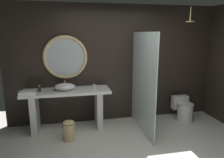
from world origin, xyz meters
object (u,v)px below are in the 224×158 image
at_px(toilet, 183,109).
at_px(waste_bin, 69,130).
at_px(soap_dispenser, 39,89).
at_px(vessel_sink, 65,87).
at_px(folded_hand_towel, 27,93).
at_px(round_wall_mirror, 65,57).
at_px(rain_shower_head, 190,20).
at_px(tumbler_cup, 94,86).

distance_m(toilet, waste_bin, 2.66).
bearing_deg(soap_dispenser, vessel_sink, 2.09).
height_order(toilet, waste_bin, toilet).
xyz_separation_m(soap_dispenser, folded_hand_towel, (-0.20, -0.18, -0.02)).
height_order(round_wall_mirror, waste_bin, round_wall_mirror).
distance_m(round_wall_mirror, folded_hand_towel, 1.05).
distance_m(soap_dispenser, rain_shower_head, 3.34).
height_order(round_wall_mirror, folded_hand_towel, round_wall_mirror).
xyz_separation_m(round_wall_mirror, rain_shower_head, (2.52, -0.50, 0.76)).
bearing_deg(waste_bin, toilet, 9.33).
distance_m(rain_shower_head, waste_bin, 3.25).
height_order(rain_shower_head, toilet, rain_shower_head).
distance_m(vessel_sink, rain_shower_head, 2.89).
height_order(soap_dispenser, waste_bin, soap_dispenser).
bearing_deg(round_wall_mirror, vessel_sink, -97.66).
distance_m(rain_shower_head, toilet, 2.00).
xyz_separation_m(soap_dispenser, toilet, (3.16, -0.06, -0.65)).
bearing_deg(tumbler_cup, round_wall_mirror, 157.19).
xyz_separation_m(round_wall_mirror, toilet, (2.63, -0.34, -1.23)).
bearing_deg(rain_shower_head, vessel_sink, 174.52).
xyz_separation_m(tumbler_cup, soap_dispenser, (-1.10, -0.04, 0.02)).
xyz_separation_m(tumbler_cup, folded_hand_towel, (-1.29, -0.22, -0.01)).
relative_size(soap_dispenser, round_wall_mirror, 0.14).
height_order(round_wall_mirror, rain_shower_head, rain_shower_head).
bearing_deg(waste_bin, tumbler_cup, 43.50).
height_order(tumbler_cup, waste_bin, tumbler_cup).
xyz_separation_m(waste_bin, folded_hand_towel, (-0.74, 0.31, 0.69)).
xyz_separation_m(tumbler_cup, toilet, (2.06, -0.10, -0.63)).
relative_size(rain_shower_head, waste_bin, 0.79).
distance_m(soap_dispenser, round_wall_mirror, 0.83).
xyz_separation_m(vessel_sink, tumbler_cup, (0.60, 0.02, -0.03)).
relative_size(vessel_sink, round_wall_mirror, 0.45).
height_order(soap_dispenser, toilet, soap_dispenser).
relative_size(vessel_sink, soap_dispenser, 3.18).
relative_size(waste_bin, folded_hand_towel, 1.30).
height_order(soap_dispenser, round_wall_mirror, round_wall_mirror).
xyz_separation_m(rain_shower_head, toilet, (0.11, 0.17, -1.99)).
relative_size(tumbler_cup, soap_dispenser, 0.65).
bearing_deg(waste_bin, soap_dispenser, 137.81).
xyz_separation_m(soap_dispenser, rain_shower_head, (3.05, -0.23, 1.34)).
distance_m(vessel_sink, tumbler_cup, 0.61).
height_order(vessel_sink, round_wall_mirror, round_wall_mirror).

